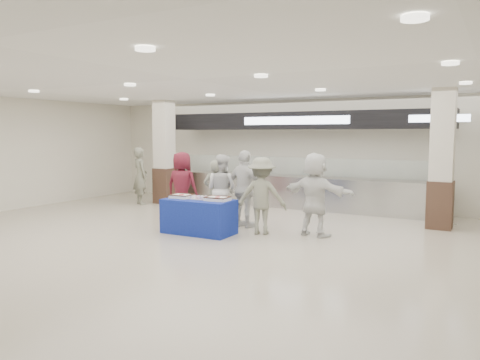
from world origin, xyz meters
The scene contains 15 objects.
ground centered at (0.00, 0.00, 0.00)m, with size 14.00×14.00×0.00m, color beige.
serving_line centered at (0.00, 5.40, 1.16)m, with size 8.70×0.85×2.80m.
column_left centered at (-4.00, 4.20, 1.53)m, with size 0.55×0.55×3.20m.
column_right centered at (4.00, 4.20, 1.53)m, with size 0.55×0.55×3.20m.
display_table centered at (-0.53, 1.02, 0.38)m, with size 1.55×0.78×0.75m, color navy.
sheet_cake_left centered at (-0.99, 1.02, 0.80)m, with size 0.47×0.37×0.10m.
sheet_cake_right centered at (-0.07, 1.07, 0.80)m, with size 0.50×0.40×0.10m.
cupcake_tray centered at (-0.56, 1.05, 0.79)m, with size 0.47×0.36×0.07m.
civilian_maroon centered at (-1.78, 2.11, 0.86)m, with size 0.84×0.55×1.73m, color maroon.
soldier_a centered at (-0.72, 2.00, 0.78)m, with size 0.57×0.37×1.56m, color slate.
chef_tall centered at (-0.61, 2.09, 0.84)m, with size 0.82×0.64×1.69m, color silver.
chef_short centered at (0.02, 2.12, 0.90)m, with size 1.05×0.44×1.80m, color silver.
soldier_b centered at (0.69, 1.66, 0.84)m, with size 1.08×0.62×1.67m, color slate.
civilian_white centered at (1.77, 2.03, 0.89)m, with size 1.66×0.53×1.79m, color white.
soldier_bg centered at (-4.49, 3.63, 0.88)m, with size 0.64×0.42×1.76m, color slate.
Camera 1 is at (5.22, -7.33, 2.19)m, focal length 35.00 mm.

